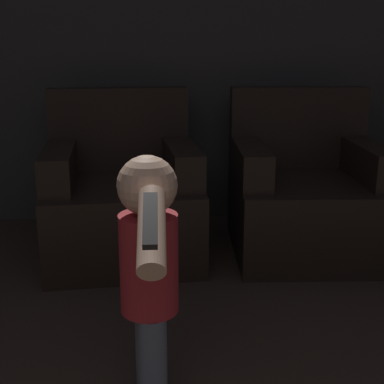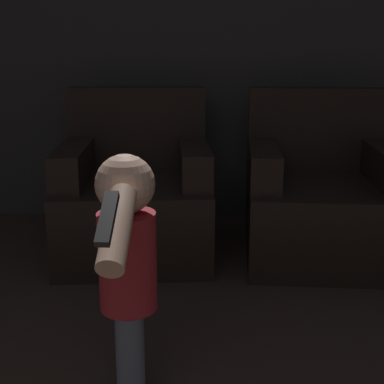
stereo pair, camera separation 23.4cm
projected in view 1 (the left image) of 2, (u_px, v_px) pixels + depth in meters
wall_back at (149, 27)px, 3.51m from camera, size 8.40×0.05×2.60m
armchair_left at (122, 198)px, 3.09m from camera, size 0.92×0.96×0.94m
armchair_right at (305, 196)px, 3.15m from camera, size 0.86×0.90×0.94m
person_toddler at (149, 264)px, 1.69m from camera, size 0.19×0.59×0.85m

